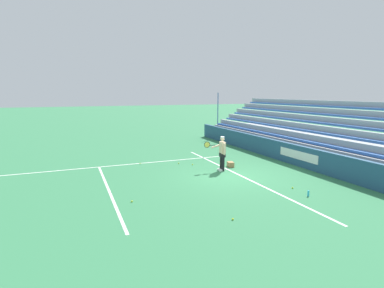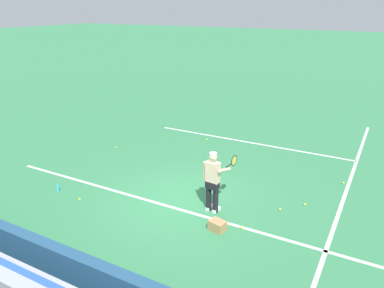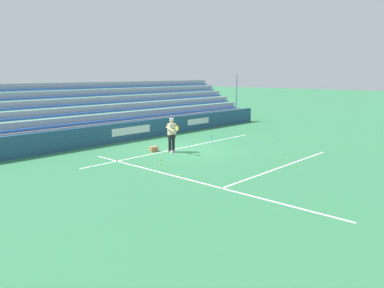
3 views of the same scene
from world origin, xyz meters
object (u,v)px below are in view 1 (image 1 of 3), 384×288
(tennis_ball_midcourt, at_px, (233,219))
(tennis_ball_by_box, at_px, (179,163))
(ball_box_cardboard, at_px, (230,164))
(tennis_ball_far_left, at_px, (220,165))
(water_bottle, at_px, (308,193))
(tennis_ball_on_baseline, at_px, (140,163))
(tennis_ball_far_right, at_px, (132,201))
(tennis_player, at_px, (222,153))
(tennis_ball_stray_back, at_px, (293,188))
(tennis_ball_near_player, at_px, (193,164))

(tennis_ball_midcourt, bearing_deg, tennis_ball_by_box, -7.21)
(ball_box_cardboard, distance_m, tennis_ball_far_left, 0.62)
(ball_box_cardboard, relative_size, water_bottle, 1.82)
(tennis_ball_on_baseline, bearing_deg, tennis_ball_far_right, 164.57)
(tennis_player, distance_m, water_bottle, 4.82)
(tennis_ball_far_right, bearing_deg, water_bottle, -106.82)
(tennis_ball_stray_back, bearing_deg, water_bottle, 175.38)
(tennis_ball_far_left, relative_size, tennis_ball_far_right, 1.00)
(ball_box_cardboard, xyz_separation_m, tennis_ball_far_right, (-3.21, 5.81, -0.10))
(tennis_ball_on_baseline, bearing_deg, tennis_ball_stray_back, -143.85)
(ball_box_cardboard, xyz_separation_m, tennis_ball_stray_back, (-4.15, -0.53, -0.10))
(tennis_player, distance_m, tennis_ball_far_left, 1.41)
(tennis_ball_stray_back, bearing_deg, tennis_ball_midcourt, 114.79)
(tennis_ball_stray_back, distance_m, water_bottle, 0.96)
(ball_box_cardboard, xyz_separation_m, tennis_ball_near_player, (1.11, 1.70, -0.10))
(ball_box_cardboard, bearing_deg, tennis_ball_stray_back, -172.79)
(tennis_ball_far_right, distance_m, water_bottle, 6.54)
(tennis_player, distance_m, tennis_ball_far_right, 5.75)
(water_bottle, bearing_deg, tennis_ball_far_left, 8.07)
(tennis_ball_on_baseline, xyz_separation_m, tennis_ball_by_box, (-0.76, -1.96, 0.00))
(tennis_ball_midcourt, bearing_deg, water_bottle, -77.85)
(tennis_ball_by_box, bearing_deg, tennis_ball_far_right, 144.15)
(tennis_ball_far_right, bearing_deg, tennis_ball_near_player, -43.58)
(tennis_ball_on_baseline, height_order, tennis_ball_near_player, same)
(tennis_ball_on_baseline, relative_size, tennis_ball_stray_back, 1.00)
(tennis_ball_by_box, bearing_deg, tennis_player, -145.27)
(tennis_player, bearing_deg, tennis_ball_by_box, 34.73)
(tennis_ball_far_right, height_order, tennis_ball_stray_back, same)
(ball_box_cardboard, xyz_separation_m, tennis_ball_on_baseline, (2.40, 4.26, -0.10))
(tennis_ball_on_baseline, xyz_separation_m, water_bottle, (-7.51, -4.71, 0.08))
(tennis_player, xyz_separation_m, water_bottle, (-4.59, -1.25, -0.78))
(ball_box_cardboard, xyz_separation_m, tennis_ball_by_box, (1.65, 2.30, -0.10))
(tennis_ball_far_left, relative_size, tennis_ball_midcourt, 1.00)
(tennis_ball_far_left, bearing_deg, tennis_ball_far_right, 124.20)
(ball_box_cardboard, bearing_deg, tennis_ball_by_box, 54.42)
(tennis_ball_far_left, bearing_deg, ball_box_cardboard, -145.62)
(tennis_ball_far_right, relative_size, water_bottle, 0.30)
(tennis_player, xyz_separation_m, tennis_ball_on_baseline, (2.92, 3.46, -0.86))
(tennis_ball_far_left, relative_size, tennis_ball_near_player, 1.00)
(tennis_player, height_order, tennis_ball_far_left, tennis_player)
(tennis_ball_near_player, bearing_deg, water_bottle, -160.91)
(ball_box_cardboard, relative_size, tennis_ball_stray_back, 6.06)
(tennis_ball_stray_back, bearing_deg, tennis_ball_on_baseline, 36.15)
(ball_box_cardboard, relative_size, tennis_ball_on_baseline, 6.06)
(tennis_ball_by_box, height_order, tennis_ball_far_right, same)
(tennis_ball_far_left, xyz_separation_m, tennis_ball_midcourt, (-6.41, 2.91, 0.00))
(tennis_ball_far_left, bearing_deg, tennis_ball_midcourt, 155.55)
(tennis_ball_on_baseline, bearing_deg, water_bottle, -147.88)
(tennis_ball_midcourt, distance_m, tennis_ball_stray_back, 4.17)
(water_bottle, bearing_deg, ball_box_cardboard, 5.02)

